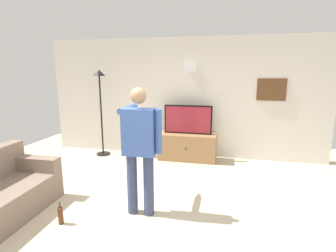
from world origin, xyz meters
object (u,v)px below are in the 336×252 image
(framed_picture, at_px, (271,90))
(person_standing_nearer_lamp, at_px, (140,144))
(tv_stand, at_px, (187,147))
(beverage_bottle, at_px, (61,215))
(wall_clock, at_px, (190,65))
(floor_lamp, at_px, (100,95))
(television, at_px, (188,120))

(framed_picture, relative_size, person_standing_nearer_lamp, 0.34)
(framed_picture, bearing_deg, tv_stand, -170.32)
(tv_stand, distance_m, framed_picture, 2.17)
(tv_stand, relative_size, framed_picture, 2.15)
(tv_stand, bearing_deg, beverage_bottle, -113.11)
(wall_clock, height_order, person_standing_nearer_lamp, wall_clock)
(person_standing_nearer_lamp, bearing_deg, framed_picture, 52.94)
(framed_picture, distance_m, beverage_bottle, 4.58)
(framed_picture, distance_m, floor_lamp, 3.77)
(framed_picture, height_order, person_standing_nearer_lamp, framed_picture)
(television, xyz_separation_m, beverage_bottle, (-1.23, -2.93, -0.79))
(person_standing_nearer_lamp, relative_size, beverage_bottle, 5.84)
(beverage_bottle, bearing_deg, person_standing_nearer_lamp, 27.69)
(television, bearing_deg, person_standing_nearer_lamp, -96.99)
(beverage_bottle, bearing_deg, wall_clock, 68.81)
(television, relative_size, person_standing_nearer_lamp, 0.60)
(tv_stand, xyz_separation_m, framed_picture, (1.73, 0.30, 1.28))
(television, height_order, floor_lamp, floor_lamp)
(wall_clock, relative_size, floor_lamp, 0.14)
(wall_clock, height_order, framed_picture, wall_clock)
(television, distance_m, framed_picture, 1.87)
(wall_clock, relative_size, person_standing_nearer_lamp, 0.16)
(wall_clock, distance_m, person_standing_nearer_lamp, 2.91)
(framed_picture, bearing_deg, person_standing_nearer_lamp, -127.06)
(tv_stand, height_order, wall_clock, wall_clock)
(television, bearing_deg, framed_picture, 8.18)
(television, height_order, person_standing_nearer_lamp, person_standing_nearer_lamp)
(television, distance_m, person_standing_nearer_lamp, 2.46)
(beverage_bottle, bearing_deg, tv_stand, 66.89)
(framed_picture, height_order, beverage_bottle, framed_picture)
(wall_clock, distance_m, floor_lamp, 2.16)
(wall_clock, bearing_deg, television, -90.00)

